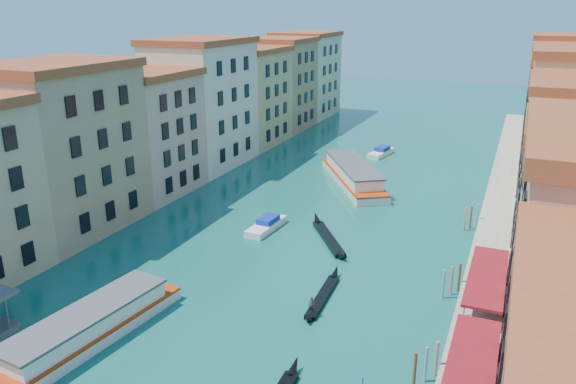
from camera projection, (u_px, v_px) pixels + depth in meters
name	position (u px, v px, depth m)	size (l,w,h in m)	color
left_bank_palazzos	(182.00, 114.00, 88.01)	(12.80, 128.40, 21.00)	beige
quay	(498.00, 209.00, 73.58)	(4.00, 140.00, 1.00)	gray
restaurant_awnings	(468.00, 382.00, 35.98)	(3.20, 44.55, 3.12)	maroon
mooring_poles_right	(432.00, 346.00, 42.72)	(1.44, 54.24, 3.20)	brown
vaporetto_near	(89.00, 327.00, 45.39)	(6.17, 18.34, 2.67)	silver
vaporetto_far	(353.00, 174.00, 85.61)	(15.41, 20.63, 3.17)	silver
gondola_fore	(323.00, 295.00, 52.10)	(1.47, 10.90, 2.17)	black
gondola_far	(328.00, 237.00, 65.23)	(8.24, 11.39, 1.86)	black
motorboat_mid	(267.00, 225.00, 68.25)	(2.64, 7.11, 1.45)	white
motorboat_far	(381.00, 152.00, 102.04)	(3.56, 7.54, 1.50)	white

